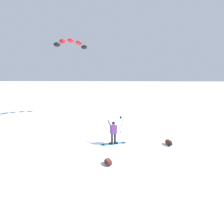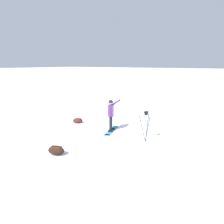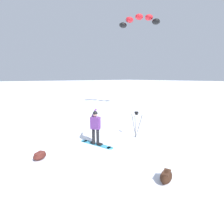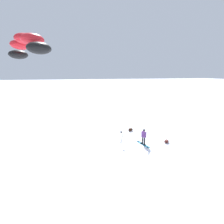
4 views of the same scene
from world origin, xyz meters
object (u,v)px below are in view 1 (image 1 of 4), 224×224
at_px(snowboarder, 113,131).
at_px(gear_bag_large, 169,143).
at_px(camera_tripod, 121,121).
at_px(snowboard, 113,144).
at_px(gear_bag_small, 108,162).
at_px(traction_kite, 71,43).

bearing_deg(snowboarder, gear_bag_large, -89.34).
bearing_deg(gear_bag_large, camera_tripod, 56.52).
height_order(snowboard, camera_tripod, camera_tripod).
height_order(snowboard, gear_bag_small, gear_bag_small).
bearing_deg(camera_tripod, snowboard, 167.15).
bearing_deg(gear_bag_large, snowboard, 90.13).
distance_m(gear_bag_large, camera_tripod, 3.90).
xyz_separation_m(gear_bag_large, camera_tripod, (2.11, 3.19, 0.79)).
bearing_deg(gear_bag_small, camera_tripod, -8.09).
distance_m(camera_tripod, gear_bag_small, 4.70).
bearing_deg(gear_bag_small, snowboard, -3.90).
height_order(snowboarder, gear_bag_large, snowboarder).
xyz_separation_m(snowboarder, snowboard, (0.03, 0.00, -0.93)).
xyz_separation_m(snowboarder, gear_bag_small, (-2.43, 0.17, -0.81)).
height_order(gear_bag_large, camera_tripod, camera_tripod).
relative_size(snowboarder, snowboard, 0.92).
xyz_separation_m(snowboard, gear_bag_large, (0.01, -3.67, 0.16)).
distance_m(gear_bag_large, gear_bag_small, 4.56).
bearing_deg(traction_kite, snowboarder, -148.23).
bearing_deg(traction_kite, gear_bag_small, -155.26).
bearing_deg(camera_tripod, traction_kite, 42.64).
xyz_separation_m(snowboarder, gear_bag_large, (0.04, -3.67, -0.78)).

